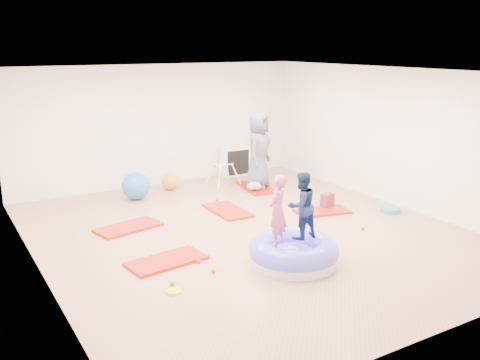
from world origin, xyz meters
TOP-DOWN VIEW (x-y plane):
  - room at (0.00, 0.00)m, footprint 7.01×8.01m
  - gym_mat_front_left at (-1.77, -0.47)m, footprint 1.27×0.75m
  - gym_mat_mid_left at (-1.76, 1.30)m, footprint 1.26×0.82m
  - gym_mat_center_back at (0.28, 1.25)m, footprint 0.61×1.18m
  - gym_mat_right at (1.87, 0.25)m, footprint 1.15×0.75m
  - gym_mat_rear_right at (1.71, 2.42)m, footprint 0.80×1.28m
  - inflatable_cushion at (-0.11, -1.49)m, footprint 1.38×1.38m
  - child_pink at (-0.41, -1.47)m, footprint 0.47×0.42m
  - child_navy at (0.06, -1.42)m, footprint 0.54×0.44m
  - adult_caregiver at (1.73, 2.39)m, footprint 1.00×0.95m
  - infant at (1.49, 2.17)m, footprint 0.33×0.34m
  - ball_pit_balls at (-0.23, -0.37)m, footprint 3.93×3.29m
  - exercise_ball_blue at (-0.98, 3.02)m, footprint 0.60×0.60m
  - exercise_ball_orange at (-0.04, 3.35)m, footprint 0.40×0.40m
  - infant_play_gym at (1.23, 3.11)m, footprint 0.65×0.61m
  - cube_shelf at (1.93, 3.79)m, footprint 0.72×0.35m
  - balance_disc at (3.06, -0.41)m, footprint 0.39×0.39m
  - backpack at (2.13, 0.42)m, footprint 0.30×0.22m
  - yellow_toy at (-2.09, -1.47)m, footprint 0.21×0.21m

SIDE VIEW (x-z plane):
  - yellow_toy at x=-2.09m, z-range 0.00..0.03m
  - gym_mat_right at x=1.87m, z-range 0.00..0.04m
  - gym_mat_mid_left at x=-1.76m, z-range 0.00..0.05m
  - gym_mat_center_back at x=0.28m, z-range 0.00..0.05m
  - gym_mat_rear_right at x=1.71m, z-range 0.00..0.05m
  - gym_mat_front_left at x=-1.77m, z-range 0.00..0.05m
  - ball_pit_balls at x=-0.23m, z-range 0.00..0.06m
  - balance_disc at x=3.06m, z-range 0.00..0.09m
  - infant at x=1.49m, z-range 0.05..0.25m
  - backpack at x=2.13m, z-range 0.00..0.31m
  - inflatable_cushion at x=-0.11m, z-range -0.05..0.39m
  - exercise_ball_orange at x=-0.04m, z-range 0.00..0.40m
  - exercise_ball_blue at x=-0.98m, z-range 0.00..0.60m
  - infant_play_gym at x=1.23m, z-range 0.08..0.58m
  - cube_shelf at x=1.93m, z-range 0.00..0.72m
  - adult_caregiver at x=1.73m, z-range 0.05..1.78m
  - child_navy at x=0.06m, z-range 0.40..1.44m
  - child_pink at x=-0.41m, z-range 0.40..1.47m
  - room at x=0.00m, z-range 0.00..2.80m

